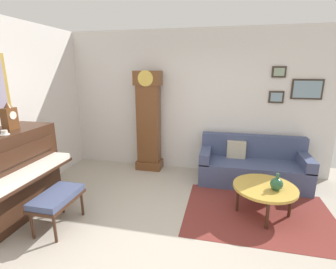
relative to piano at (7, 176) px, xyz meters
name	(u,v)px	position (x,y,z in m)	size (l,w,h in m)	color
ground_plane	(166,242)	(2.23, 0.02, -0.68)	(6.40, 6.00, 0.10)	#B2A899
wall_back	(193,102)	(2.24, 2.42, 0.77)	(5.30, 0.13, 2.80)	silver
area_rug	(258,214)	(3.42, 0.84, -0.62)	(2.10, 1.50, 0.01)	maroon
piano	(7,176)	(0.00, 0.00, 0.00)	(0.87, 1.44, 1.24)	#3D2316
piano_bench	(57,199)	(0.78, -0.04, -0.22)	(0.42, 0.70, 0.48)	#3D2316
grandfather_clock	(149,124)	(1.37, 2.16, 0.34)	(0.52, 0.34, 2.03)	brown
couch	(252,166)	(3.42, 1.97, -0.31)	(1.90, 0.80, 0.84)	#424C70
coffee_table	(265,188)	(3.48, 0.87, -0.22)	(0.88, 0.88, 0.44)	gold
mantel_clock	(9,117)	(0.00, 0.20, 0.79)	(0.13, 0.18, 0.38)	brown
teacup	(4,133)	(0.15, -0.06, 0.64)	(0.12, 0.12, 0.06)	white
green_jug	(277,184)	(3.61, 0.79, -0.10)	(0.17, 0.17, 0.24)	#234C33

